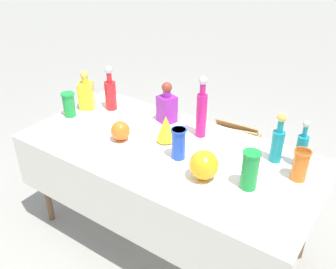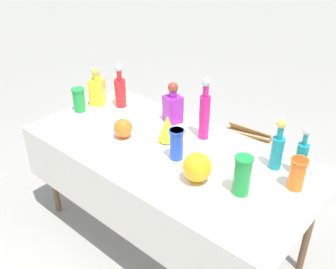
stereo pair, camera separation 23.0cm
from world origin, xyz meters
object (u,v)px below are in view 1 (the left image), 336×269
(fluted_vase_0, at_px, (166,128))
(cardboard_box_behind_left, at_px, (225,155))
(tall_bottle_1, at_px, (202,110))
(tall_bottle_2, at_px, (110,92))
(slender_vase_1, at_px, (69,104))
(round_bowl_0, at_px, (204,165))
(cardboard_box_behind_right, at_px, (230,151))
(tall_bottle_0, at_px, (301,148))
(square_decanter_0, at_px, (86,93))
(slender_vase_0, at_px, (250,169))
(tall_bottle_3, at_px, (278,141))
(slender_vase_3, at_px, (301,164))
(round_bowl_1, at_px, (120,131))
(square_decanter_1, at_px, (167,106))
(slender_vase_2, at_px, (179,143))

(fluted_vase_0, bearing_deg, cardboard_box_behind_left, 89.27)
(tall_bottle_1, relative_size, tall_bottle_2, 1.23)
(tall_bottle_2, distance_m, slender_vase_1, 0.31)
(round_bowl_0, distance_m, cardboard_box_behind_right, 1.41)
(tall_bottle_0, distance_m, cardboard_box_behind_left, 1.28)
(square_decanter_0, xyz_separation_m, slender_vase_0, (1.41, -0.22, -0.00))
(tall_bottle_2, bearing_deg, tall_bottle_3, 1.04)
(round_bowl_0, bearing_deg, cardboard_box_behind_right, 107.13)
(slender_vase_3, xyz_separation_m, fluted_vase_0, (-0.84, -0.08, -0.00))
(slender_vase_0, relative_size, round_bowl_1, 1.66)
(tall_bottle_3, bearing_deg, square_decanter_1, 176.82)
(tall_bottle_3, bearing_deg, tall_bottle_2, -178.96)
(square_decanter_1, xyz_separation_m, cardboard_box_behind_right, (0.18, 0.75, -0.71))
(tall_bottle_2, height_order, square_decanter_1, tall_bottle_2)
(tall_bottle_1, bearing_deg, slender_vase_2, -85.64)
(cardboard_box_behind_left, bearing_deg, round_bowl_0, -71.01)
(round_bowl_0, bearing_deg, round_bowl_1, 174.91)
(tall_bottle_0, height_order, square_decanter_0, square_decanter_0)
(tall_bottle_0, height_order, tall_bottle_3, tall_bottle_3)
(square_decanter_0, distance_m, round_bowl_0, 1.20)
(square_decanter_0, distance_m, square_decanter_1, 0.64)
(tall_bottle_1, distance_m, round_bowl_0, 0.48)
(slender_vase_1, bearing_deg, slender_vase_3, 6.26)
(tall_bottle_3, height_order, slender_vase_1, tall_bottle_3)
(tall_bottle_1, bearing_deg, round_bowl_0, -58.15)
(slender_vase_1, height_order, round_bowl_0, slender_vase_1)
(tall_bottle_3, height_order, cardboard_box_behind_left, tall_bottle_3)
(slender_vase_1, distance_m, slender_vase_2, 0.95)
(tall_bottle_0, height_order, slender_vase_2, tall_bottle_0)
(tall_bottle_3, bearing_deg, tall_bottle_0, 10.97)
(square_decanter_0, relative_size, slender_vase_2, 1.53)
(tall_bottle_3, bearing_deg, tall_bottle_1, 179.27)
(slender_vase_1, bearing_deg, tall_bottle_3, 11.01)
(slender_vase_1, bearing_deg, slender_vase_2, -1.07)
(square_decanter_1, xyz_separation_m, round_bowl_0, (0.55, -0.44, -0.03))
(slender_vase_3, relative_size, cardboard_box_behind_right, 0.39)
(round_bowl_1, relative_size, cardboard_box_behind_left, 0.23)
(tall_bottle_1, distance_m, slender_vase_3, 0.70)
(square_decanter_0, distance_m, slender_vase_3, 1.60)
(tall_bottle_0, xyz_separation_m, tall_bottle_3, (-0.13, -0.03, 0.01))
(square_decanter_0, xyz_separation_m, slender_vase_2, (0.94, -0.19, -0.02))
(slender_vase_0, distance_m, round_bowl_0, 0.25)
(tall_bottle_1, bearing_deg, slender_vase_3, -9.16)
(tall_bottle_0, bearing_deg, square_decanter_0, -174.92)
(square_decanter_1, relative_size, slender_vase_0, 1.34)
(tall_bottle_1, height_order, fluted_vase_0, tall_bottle_1)
(tall_bottle_0, xyz_separation_m, cardboard_box_behind_right, (-0.76, 0.77, -0.70))
(slender_vase_0, xyz_separation_m, cardboard_box_behind_left, (-0.63, 1.06, -0.72))
(square_decanter_0, xyz_separation_m, round_bowl_0, (1.17, -0.28, -0.03))
(tall_bottle_0, distance_m, square_decanter_0, 1.57)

